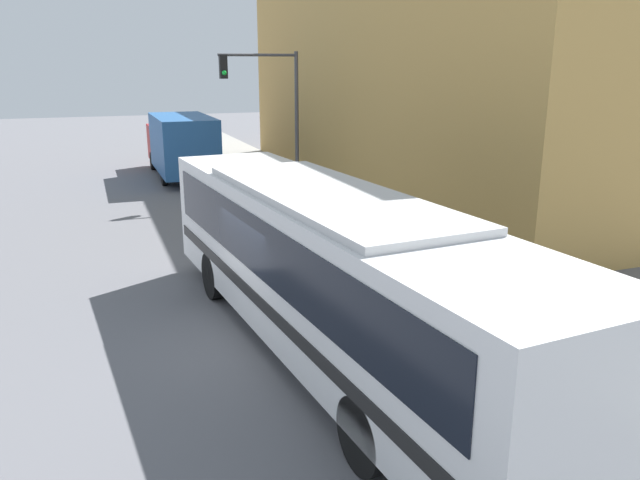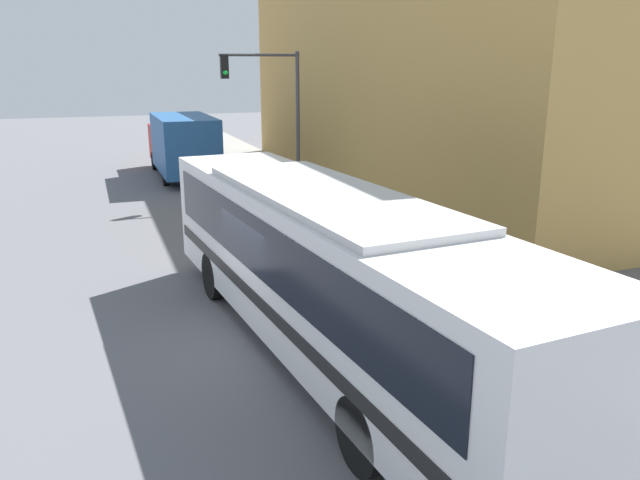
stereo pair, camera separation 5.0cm
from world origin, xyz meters
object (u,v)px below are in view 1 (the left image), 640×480
(city_bus, at_px, (326,262))
(traffic_light_pole, at_px, (271,98))
(delivery_truck, at_px, (181,143))
(parking_meter, at_px, (331,188))
(fire_hydrant, at_px, (425,253))

(city_bus, xyz_separation_m, traffic_light_pole, (3.32, 14.90, 2.16))
(delivery_truck, bearing_deg, parking_meter, -68.39)
(fire_hydrant, bearing_deg, city_bus, -138.43)
(parking_meter, bearing_deg, city_bus, -111.78)
(fire_hydrant, xyz_separation_m, traffic_light_pole, (-0.93, 11.13, 3.51))
(fire_hydrant, height_order, traffic_light_pole, traffic_light_pole)
(delivery_truck, distance_m, fire_hydrant, 17.20)
(delivery_truck, distance_m, traffic_light_pole, 6.75)
(traffic_light_pole, bearing_deg, delivery_truck, 118.02)
(parking_meter, bearing_deg, fire_hydrant, -90.00)
(delivery_truck, relative_size, parking_meter, 6.57)
(delivery_truck, height_order, parking_meter, delivery_truck)
(fire_hydrant, distance_m, parking_meter, 6.88)
(fire_hydrant, relative_size, parking_meter, 0.58)
(fire_hydrant, relative_size, traffic_light_pole, 0.13)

